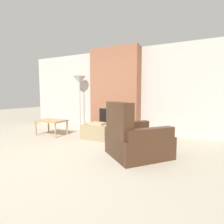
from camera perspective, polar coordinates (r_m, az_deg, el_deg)
name	(u,v)px	position (r m, az deg, el deg)	size (l,w,h in m)	color
ground_plane	(45,164)	(3.31, -21.02, -15.53)	(24.00, 24.00, 0.00)	#B2A893
wall_back	(118,91)	(5.69, 2.09, 6.83)	(6.99, 0.06, 2.60)	#BCB7AD
fireplace	(115,93)	(5.44, 0.93, 6.23)	(1.54, 0.80, 2.60)	#935B42
ottoman	(97,131)	(4.75, -4.81, -6.25)	(0.74, 0.55, 0.44)	#998460
armchair	(134,141)	(3.41, 7.25, -9.31)	(1.39, 1.40, 1.04)	#422819
side_table	(51,122)	(5.42, -19.17, -3.04)	(0.82, 0.57, 0.44)	tan
floor_lamp_left	(80,82)	(6.05, -10.56, 9.67)	(0.42, 0.42, 1.80)	#ADADB2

